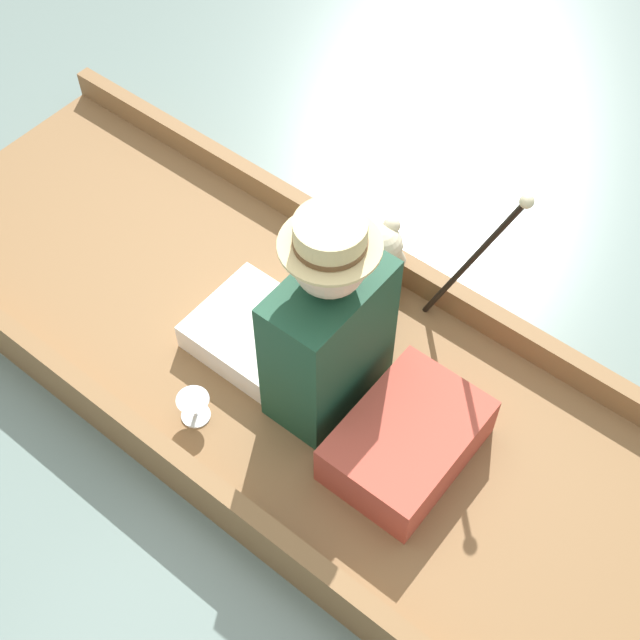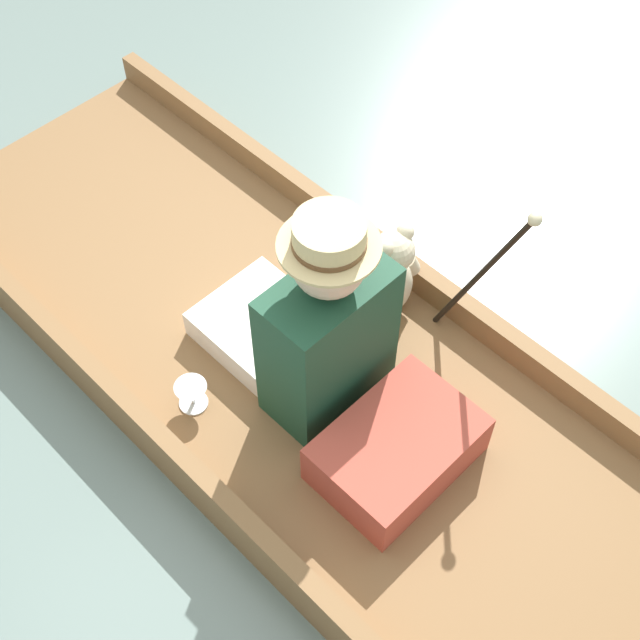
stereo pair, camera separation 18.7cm
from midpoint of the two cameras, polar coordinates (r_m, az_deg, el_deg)
name	(u,v)px [view 2 (the right image)]	position (r m, az deg, el deg)	size (l,w,h in m)	color
ground_plane	(295,377)	(3.17, 0.09, -3.77)	(16.00, 16.00, 0.00)	slate
punt_boat	(295,367)	(3.11, 0.09, -3.08)	(1.14, 3.23, 0.23)	brown
seat_cushion	(397,449)	(2.81, 6.88, -8.32)	(0.50, 0.35, 0.18)	#B24738
seated_person	(314,325)	(2.77, 1.53, -0.44)	(0.41, 0.66, 0.82)	white
teddy_bear	(391,274)	(3.08, 6.28, 2.85)	(0.28, 0.16, 0.40)	beige
wine_glass	(191,392)	(2.93, -6.44, -4.68)	(0.11, 0.11, 0.10)	silver
walking_cane	(490,265)	(2.82, 12.69, 3.38)	(0.04, 0.30, 0.75)	black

